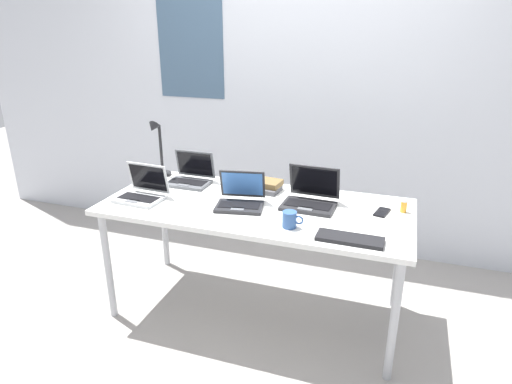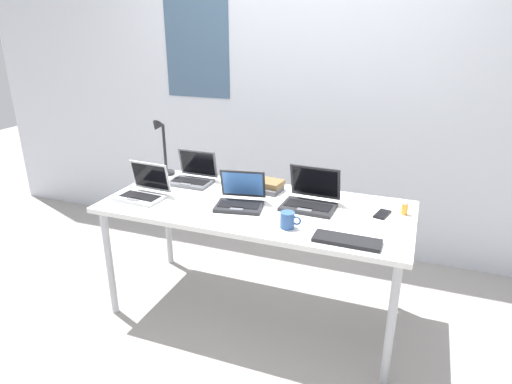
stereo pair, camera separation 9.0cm
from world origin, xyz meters
name	(u,v)px [view 1 (the left image)]	position (x,y,z in m)	size (l,w,h in m)	color
ground_plane	(256,310)	(0.00, 0.00, 0.00)	(12.00, 12.00, 0.00)	gray
wall_back	(302,85)	(0.00, 1.10, 1.30)	(6.00, 0.13, 2.60)	silver
desk	(256,213)	(0.00, 0.00, 0.68)	(1.80, 0.80, 0.74)	white
desk_lamp	(158,149)	(-0.80, 0.28, 0.94)	(0.12, 0.18, 0.40)	black
laptop_front_right	(190,177)	(-0.54, 0.22, 0.78)	(0.28, 0.23, 0.21)	#515459
laptop_near_mouse	(142,192)	(-0.69, -0.14, 0.78)	(0.29, 0.25, 0.21)	#B7BABC
laptop_by_keyboard	(310,198)	(0.30, 0.09, 0.79)	(0.31, 0.28, 0.22)	#232326
laptop_mid_desk	(240,199)	(-0.08, -0.05, 0.78)	(0.31, 0.29, 0.20)	#232326
external_keyboard	(350,239)	(0.59, -0.29, 0.75)	(0.33, 0.12, 0.02)	black
computer_mouse	(234,189)	(-0.20, 0.16, 0.76)	(0.06, 0.10, 0.03)	black
cell_phone	(382,212)	(0.71, 0.11, 0.74)	(0.06, 0.14, 0.01)	black
pill_bottle	(404,205)	(0.83, 0.17, 0.78)	(0.04, 0.04, 0.08)	gold
book_stack	(267,186)	(-0.01, 0.24, 0.77)	(0.19, 0.18, 0.07)	#4C4C51
coffee_mug	(290,220)	(0.27, -0.24, 0.78)	(0.11, 0.08, 0.09)	#2D518C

